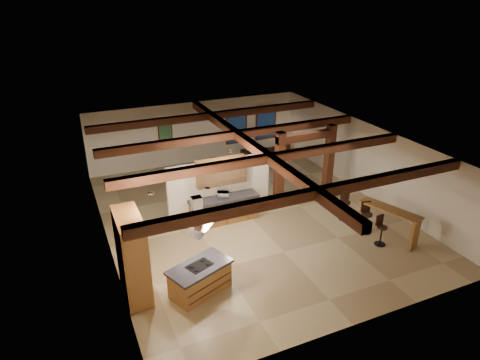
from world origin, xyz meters
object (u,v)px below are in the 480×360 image
object	(u,v)px
dining_table	(232,177)
bar_counter	(389,218)
kitchen_island	(200,278)
sofa	(260,152)

from	to	relation	value
dining_table	bar_counter	size ratio (longest dim) A/B	0.78
kitchen_island	sofa	bearing A→B (deg)	54.62
dining_table	bar_counter	bearing A→B (deg)	-52.39
kitchen_island	bar_counter	distance (m)	6.60
dining_table	sofa	world-z (taller)	dining_table
kitchen_island	dining_table	world-z (taller)	kitchen_island
bar_counter	sofa	bearing A→B (deg)	93.81
kitchen_island	bar_counter	size ratio (longest dim) A/B	0.92
sofa	bar_counter	xyz separation A→B (m)	(0.56, -8.36, 0.46)
dining_table	bar_counter	xyz separation A→B (m)	(3.03, -6.08, 0.44)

